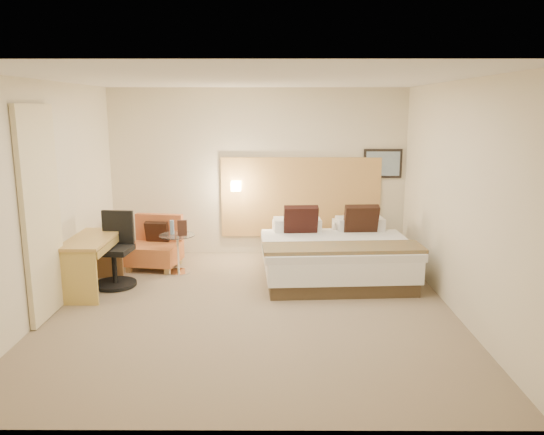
{
  "coord_description": "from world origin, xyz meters",
  "views": [
    {
      "loc": [
        0.26,
        -6.09,
        2.39
      ],
      "look_at": [
        0.24,
        0.62,
        0.99
      ],
      "focal_mm": 35.0,
      "sensor_mm": 36.0,
      "label": 1
    }
  ],
  "objects_px": {
    "bed": "(333,254)",
    "side_table": "(178,252)",
    "lounge_chair": "(155,247)",
    "desk_chair": "(115,256)",
    "desk": "(93,249)"
  },
  "relations": [
    {
      "from": "bed",
      "to": "desk_chair",
      "type": "bearing_deg",
      "value": -172.12
    },
    {
      "from": "lounge_chair",
      "to": "desk_chair",
      "type": "relative_size",
      "value": 0.83
    },
    {
      "from": "desk",
      "to": "desk_chair",
      "type": "height_order",
      "value": "desk_chair"
    },
    {
      "from": "bed",
      "to": "lounge_chair",
      "type": "distance_m",
      "value": 2.69
    },
    {
      "from": "desk_chair",
      "to": "bed",
      "type": "bearing_deg",
      "value": 7.88
    },
    {
      "from": "bed",
      "to": "lounge_chair",
      "type": "xyz_separation_m",
      "value": [
        -2.66,
        0.43,
        -0.01
      ]
    },
    {
      "from": "side_table",
      "to": "desk",
      "type": "height_order",
      "value": "desk"
    },
    {
      "from": "desk",
      "to": "bed",
      "type": "bearing_deg",
      "value": 11.1
    },
    {
      "from": "lounge_chair",
      "to": "desk_chair",
      "type": "bearing_deg",
      "value": -112.56
    },
    {
      "from": "bed",
      "to": "desk_chair",
      "type": "height_order",
      "value": "desk_chair"
    },
    {
      "from": "side_table",
      "to": "desk_chair",
      "type": "distance_m",
      "value": 0.93
    },
    {
      "from": "bed",
      "to": "side_table",
      "type": "height_order",
      "value": "bed"
    },
    {
      "from": "side_table",
      "to": "lounge_chair",
      "type": "bearing_deg",
      "value": 143.22
    },
    {
      "from": "side_table",
      "to": "desk_chair",
      "type": "height_order",
      "value": "desk_chair"
    },
    {
      "from": "lounge_chair",
      "to": "side_table",
      "type": "distance_m",
      "value": 0.49
    }
  ]
}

